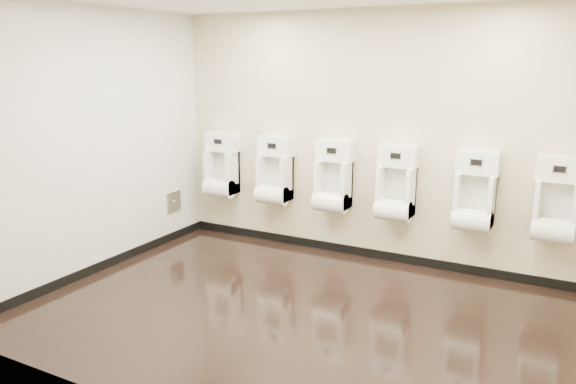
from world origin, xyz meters
name	(u,v)px	position (x,y,z in m)	size (l,w,h in m)	color
ground	(306,316)	(0.00, 0.00, 0.00)	(5.00, 3.50, 0.00)	black
back_wall	(377,138)	(0.00, 1.75, 1.40)	(5.00, 0.02, 2.80)	beige
front_wall	(174,211)	(0.00, -1.75, 1.40)	(5.00, 0.02, 2.80)	beige
left_wall	(94,143)	(-2.50, 0.00, 1.40)	(0.02, 3.50, 2.80)	beige
tile_overlay_left	(95,143)	(-2.50, 0.00, 1.40)	(0.01, 3.50, 2.80)	white
skirting_back	(373,253)	(0.00, 1.74, 0.05)	(5.00, 0.02, 0.10)	black
skirting_left	(105,264)	(-2.49, 0.00, 0.05)	(0.02, 3.50, 0.10)	black
access_panel	(174,201)	(-2.48, 1.20, 0.50)	(0.04, 0.25, 0.25)	#9E9EA3
urinal_0	(221,169)	(-2.01, 1.61, 0.89)	(0.43, 0.33, 0.81)	white
urinal_1	(275,175)	(-1.24, 1.61, 0.89)	(0.43, 0.33, 0.81)	white
urinal_2	(333,182)	(-0.46, 1.61, 0.89)	(0.43, 0.33, 0.81)	white
urinal_3	(396,188)	(0.28, 1.61, 0.89)	(0.43, 0.33, 0.81)	white
urinal_4	(475,197)	(1.11, 1.61, 0.89)	(0.43, 0.33, 0.81)	white
urinal_5	(556,206)	(1.87, 1.61, 0.89)	(0.43, 0.33, 0.81)	white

